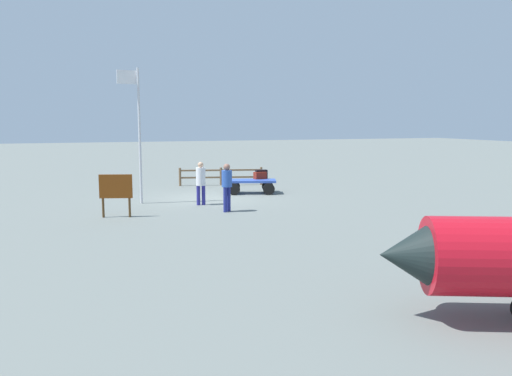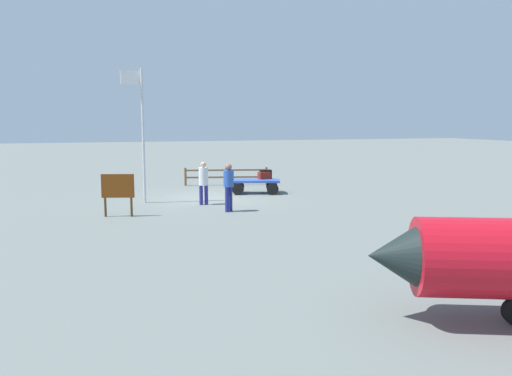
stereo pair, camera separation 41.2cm
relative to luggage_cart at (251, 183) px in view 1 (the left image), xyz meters
The scene contains 9 objects.
ground_plane 2.30m from the luggage_cart, 17.53° to the left, with size 120.00×120.00×0.00m, color slate.
luggage_cart is the anchor object (origin of this frame).
suitcase_tan 0.65m from the luggage_cart, 157.54° to the right, with size 0.55×0.38×0.31m.
suitcase_navy 0.82m from the luggage_cart, 149.98° to the right, with size 0.55×0.34×0.40m.
worker_lead 4.76m from the luggage_cart, 60.86° to the left, with size 0.52×0.52×1.73m.
worker_trailing 3.73m from the luggage_cart, 39.78° to the left, with size 0.40×0.40×1.67m.
flagpole 5.79m from the luggage_cart, 13.46° to the left, with size 0.85×0.16×5.25m.
signboard 7.29m from the luggage_cart, 32.68° to the left, with size 1.07×0.36×1.46m.
wooden_fence 3.30m from the luggage_cart, 81.74° to the right, with size 4.10×1.04×0.90m.
Camera 1 is at (5.20, 20.94, 3.24)m, focal length 36.10 mm.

